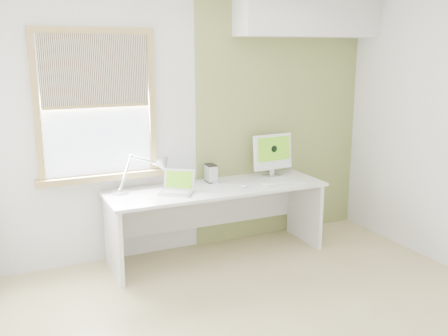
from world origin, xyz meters
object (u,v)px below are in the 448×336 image
desk (214,204)px  laptop (178,187)px  imac (273,153)px  desk_lamp (155,170)px  external_drive (211,173)px

desk → laptop: (-0.42, -0.09, 0.25)m
laptop → imac: (1.16, 0.20, 0.20)m
desk → desk_lamp: bearing=166.5°
desk_lamp → laptop: (0.15, -0.23, -0.14)m
desk_lamp → laptop: bearing=-57.6°
laptop → external_drive: laptop is taller
laptop → imac: bearing=10.0°
desk → external_drive: bearing=80.5°
desk → desk_lamp: size_ratio=3.35×
desk → imac: bearing=8.5°
laptop → imac: 1.19m
external_drive → desk: bearing=-99.5°
desk_lamp → imac: 1.30m
desk_lamp → external_drive: (0.59, 0.00, -0.10)m
external_drive → imac: size_ratio=0.40×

